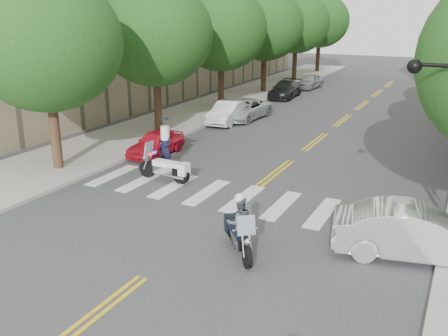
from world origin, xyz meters
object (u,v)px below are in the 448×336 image
Objects in this scene: convertible at (416,232)px; motorcycle_parked at (168,169)px; motorcycle_police at (239,226)px; officer_standing at (166,149)px.

motorcycle_parked is at bearing 63.33° from convertible.
motorcycle_parked is 0.53× the size of convertible.
motorcycle_police is 6.96m from motorcycle_parked.
motorcycle_parked is 1.75m from officer_standing.
motorcycle_police reaches higher than officer_standing.
officer_standing is 11.63m from convertible.
officer_standing is (-6.33, 5.86, 0.10)m from motorcycle_police.
officer_standing reaches higher than convertible.
motorcycle_police is 5.08m from convertible.
officer_standing is 0.40× the size of convertible.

